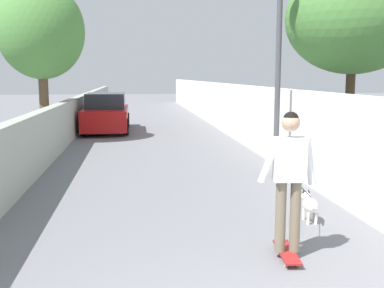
% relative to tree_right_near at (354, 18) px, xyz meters
% --- Properties ---
extents(ground_plane, '(80.00, 80.00, 0.00)m').
position_rel_tree_right_near_xyz_m(ground_plane, '(6.50, 4.34, -3.53)').
color(ground_plane, slate).
extents(wall_left, '(48.00, 0.30, 1.39)m').
position_rel_tree_right_near_xyz_m(wall_left, '(4.50, 7.30, -2.84)').
color(wall_left, '#999E93').
rests_on(wall_left, ground).
extents(fence_right, '(48.00, 0.30, 1.92)m').
position_rel_tree_right_near_xyz_m(fence_right, '(4.50, 1.37, -2.57)').
color(fence_right, white).
rests_on(fence_right, ground).
extents(tree_right_near, '(3.11, 3.11, 4.82)m').
position_rel_tree_right_near_xyz_m(tree_right_near, '(0.00, 0.00, 0.00)').
color(tree_right_near, '#473523').
rests_on(tree_right_near, ground).
extents(tree_left_mid, '(2.80, 2.80, 5.24)m').
position_rel_tree_right_near_xyz_m(tree_left_mid, '(5.50, 7.99, 0.12)').
color(tree_left_mid, brown).
rests_on(tree_left_mid, ground).
extents(lamp_post, '(0.36, 0.36, 4.53)m').
position_rel_tree_right_near_xyz_m(lamp_post, '(-0.52, 1.92, -0.45)').
color(lamp_post, '#4C4C51').
rests_on(lamp_post, ground).
extents(skateboard, '(0.82, 0.28, 0.08)m').
position_rel_tree_right_near_xyz_m(skateboard, '(-5.04, 3.18, -3.47)').
color(skateboard, maroon).
rests_on(skateboard, ground).
extents(person_skateboarder, '(0.26, 0.72, 1.73)m').
position_rel_tree_right_near_xyz_m(person_skateboarder, '(-5.04, 3.18, -2.43)').
color(person_skateboarder, '#726651').
rests_on(person_skateboarder, skateboard).
extents(dog, '(1.66, 0.95, 1.06)m').
position_rel_tree_right_near_xyz_m(dog, '(-3.69, 2.36, -3.26)').
color(dog, white).
rests_on(dog, ground).
extents(car_near, '(4.36, 1.80, 1.54)m').
position_rel_tree_right_near_xyz_m(car_near, '(8.59, 6.15, -2.82)').
color(car_near, '#B71414').
rests_on(car_near, ground).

